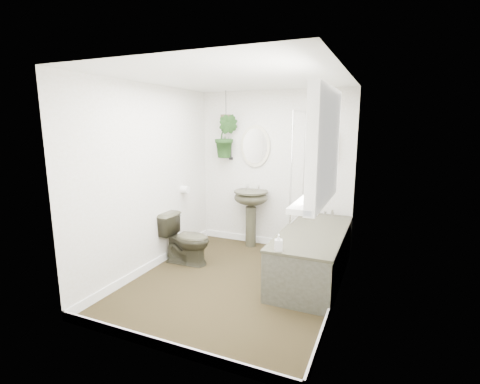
% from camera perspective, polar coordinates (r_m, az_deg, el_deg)
% --- Properties ---
extents(floor, '(2.30, 2.80, 0.02)m').
position_cam_1_polar(floor, '(4.22, -0.83, -14.62)').
color(floor, black).
rests_on(floor, ground).
extents(ceiling, '(2.30, 2.80, 0.02)m').
position_cam_1_polar(ceiling, '(3.83, -0.94, 18.39)').
color(ceiling, white).
rests_on(ceiling, ground).
extents(wall_back, '(2.30, 0.02, 2.30)m').
position_cam_1_polar(wall_back, '(5.17, 5.56, 3.57)').
color(wall_back, silver).
rests_on(wall_back, ground).
extents(wall_front, '(2.30, 0.02, 2.30)m').
position_cam_1_polar(wall_front, '(2.67, -13.42, -3.84)').
color(wall_front, silver).
rests_on(wall_front, ground).
extents(wall_left, '(0.02, 2.80, 2.30)m').
position_cam_1_polar(wall_left, '(4.46, -14.61, 2.06)').
color(wall_left, silver).
rests_on(wall_left, ground).
extents(wall_right, '(0.02, 2.80, 2.30)m').
position_cam_1_polar(wall_right, '(3.56, 16.42, -0.28)').
color(wall_right, silver).
rests_on(wall_right, ground).
extents(skirting, '(2.30, 2.80, 0.10)m').
position_cam_1_polar(skirting, '(4.20, -0.84, -13.89)').
color(skirting, white).
rests_on(skirting, floor).
extents(bathtub, '(0.72, 1.72, 0.58)m').
position_cam_1_polar(bathtub, '(4.32, 11.83, -9.92)').
color(bathtub, '#363425').
rests_on(bathtub, floor).
extents(bath_screen, '(0.04, 0.72, 1.40)m').
position_cam_1_polar(bath_screen, '(4.62, 9.55, 4.20)').
color(bath_screen, silver).
rests_on(bath_screen, bathtub).
extents(shower_box, '(0.20, 0.10, 0.35)m').
position_cam_1_polar(shower_box, '(4.88, 14.45, 7.55)').
color(shower_box, white).
rests_on(shower_box, wall_back).
extents(oval_mirror, '(0.46, 0.03, 0.62)m').
position_cam_1_polar(oval_mirror, '(5.19, 2.49, 7.53)').
color(oval_mirror, beige).
rests_on(oval_mirror, wall_back).
extents(wall_sconce, '(0.04, 0.04, 0.22)m').
position_cam_1_polar(wall_sconce, '(5.34, -1.59, 6.56)').
color(wall_sconce, black).
rests_on(wall_sconce, wall_back).
extents(toilet_roll_holder, '(0.11, 0.11, 0.11)m').
position_cam_1_polar(toilet_roll_holder, '(5.03, -9.05, 0.40)').
color(toilet_roll_holder, white).
rests_on(toilet_roll_holder, wall_left).
extents(window_recess, '(0.08, 1.00, 0.90)m').
position_cam_1_polar(window_recess, '(2.81, 13.75, 7.23)').
color(window_recess, white).
rests_on(window_recess, wall_right).
extents(window_sill, '(0.18, 1.00, 0.04)m').
position_cam_1_polar(window_sill, '(2.88, 11.99, -1.05)').
color(window_sill, white).
rests_on(window_sill, wall_right).
extents(window_blinds, '(0.01, 0.86, 0.76)m').
position_cam_1_polar(window_blinds, '(2.82, 12.84, 7.28)').
color(window_blinds, white).
rests_on(window_blinds, wall_right).
extents(toilet, '(0.66, 0.38, 0.66)m').
position_cam_1_polar(toilet, '(4.69, -8.83, -7.59)').
color(toilet, '#363425').
rests_on(toilet, floor).
extents(pedestal_sink, '(0.57, 0.51, 0.86)m').
position_cam_1_polar(pedestal_sink, '(5.23, 1.78, -4.36)').
color(pedestal_sink, '#363425').
rests_on(pedestal_sink, floor).
extents(sill_plant, '(0.29, 0.27, 0.26)m').
position_cam_1_polar(sill_plant, '(3.14, 13.70, 2.61)').
color(sill_plant, black).
rests_on(sill_plant, window_sill).
extents(hanging_plant, '(0.37, 0.31, 0.64)m').
position_cam_1_polar(hanging_plant, '(5.24, -2.29, 9.11)').
color(hanging_plant, black).
rests_on(hanging_plant, ceiling).
extents(soap_bottle, '(0.10, 0.10, 0.17)m').
position_cam_1_polar(soap_bottle, '(3.52, 6.34, -8.22)').
color(soap_bottle, black).
rests_on(soap_bottle, bathtub).
extents(hanging_pot, '(0.16, 0.16, 0.12)m').
position_cam_1_polar(hanging_pot, '(5.23, -2.31, 11.93)').
color(hanging_pot, '#443D29').
rests_on(hanging_pot, ceiling).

